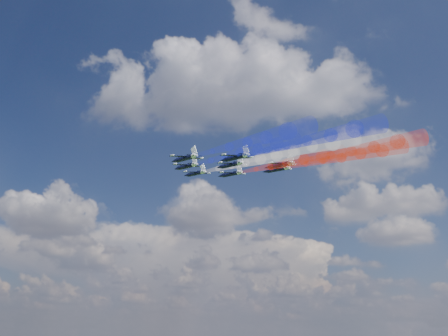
# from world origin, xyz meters

# --- Properties ---
(jet_lead) EXTENTS (15.48, 15.54, 5.89)m
(jet_lead) POSITION_xyz_m (-17.23, -7.30, 149.67)
(jet_lead) COLOR black
(trail_lead) EXTENTS (31.26, 27.81, 8.86)m
(trail_lead) POSITION_xyz_m (1.15, -22.75, 146.88)
(trail_lead) COLOR white
(jet_inner_left) EXTENTS (15.48, 15.54, 5.89)m
(jet_inner_left) POSITION_xyz_m (-16.48, -21.77, 147.17)
(jet_inner_left) COLOR black
(trail_inner_left) EXTENTS (31.26, 27.81, 8.86)m
(trail_inner_left) POSITION_xyz_m (1.90, -37.22, 144.38)
(trail_inner_left) COLOR #1721C9
(jet_inner_right) EXTENTS (15.48, 15.54, 5.89)m
(jet_inner_right) POSITION_xyz_m (-5.51, -8.35, 148.46)
(jet_inner_right) COLOR black
(trail_inner_right) EXTENTS (31.26, 27.81, 8.86)m
(trail_inner_right) POSITION_xyz_m (12.87, -23.80, 145.68)
(trail_inner_right) COLOR red
(jet_outer_left) EXTENTS (15.48, 15.54, 5.89)m
(jet_outer_left) POSITION_xyz_m (-13.11, -36.12, 144.35)
(jet_outer_left) COLOR black
(trail_outer_left) EXTENTS (31.26, 27.81, 8.86)m
(trail_outer_left) POSITION_xyz_m (5.27, -51.58, 141.56)
(trail_outer_left) COLOR #1721C9
(jet_center_third) EXTENTS (15.48, 15.54, 5.89)m
(jet_center_third) POSITION_xyz_m (-3.38, -21.65, 146.88)
(jet_center_third) COLOR black
(trail_center_third) EXTENTS (31.26, 27.81, 8.86)m
(trail_center_third) POSITION_xyz_m (15.00, -37.10, 144.09)
(trail_center_third) COLOR white
(jet_outer_right) EXTENTS (15.48, 15.54, 5.89)m
(jet_outer_right) POSITION_xyz_m (9.10, -9.41, 148.78)
(jet_outer_right) COLOR black
(trail_outer_right) EXTENTS (31.26, 27.81, 8.86)m
(trail_outer_right) POSITION_xyz_m (27.48, -24.87, 145.99)
(trail_outer_right) COLOR red
(jet_rear_left) EXTENTS (15.48, 15.54, 5.89)m
(jet_rear_left) POSITION_xyz_m (0.19, -36.02, 143.77)
(jet_rear_left) COLOR black
(trail_rear_left) EXTENTS (31.26, 27.81, 8.86)m
(trail_rear_left) POSITION_xyz_m (18.57, -51.47, 140.99)
(trail_rear_left) COLOR #1721C9
(jet_rear_right) EXTENTS (15.48, 15.54, 5.89)m
(jet_rear_right) POSITION_xyz_m (10.78, -21.63, 145.96)
(jet_rear_right) COLOR black
(trail_rear_right) EXTENTS (31.26, 27.81, 8.86)m
(trail_rear_right) POSITION_xyz_m (29.16, -37.08, 143.17)
(trail_rear_right) COLOR red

